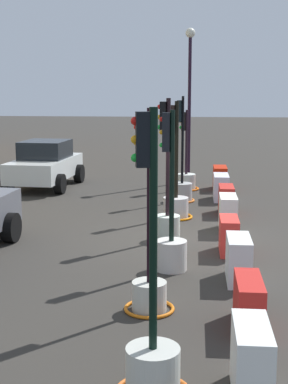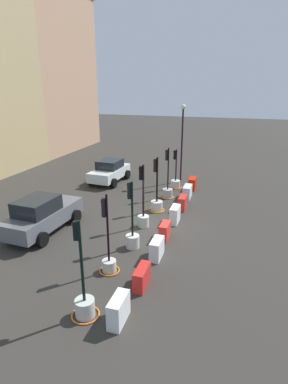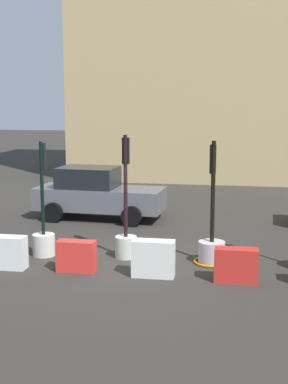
{
  "view_description": "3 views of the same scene",
  "coord_description": "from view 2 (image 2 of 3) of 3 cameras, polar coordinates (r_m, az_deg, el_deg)",
  "views": [
    {
      "loc": [
        -13.06,
        -0.38,
        3.54
      ],
      "look_at": [
        -2.12,
        0.74,
        1.52
      ],
      "focal_mm": 52.59,
      "sensor_mm": 36.0,
      "label": 1
    },
    {
      "loc": [
        -14.29,
        -4.15,
        7.05
      ],
      "look_at": [
        0.52,
        0.54,
        1.7
      ],
      "focal_mm": 29.14,
      "sensor_mm": 36.0,
      "label": 2
    },
    {
      "loc": [
        2.96,
        -13.58,
        4.24
      ],
      "look_at": [
        0.45,
        0.19,
        1.86
      ],
      "focal_mm": 50.71,
      "sensor_mm": 36.0,
      "label": 3
    }
  ],
  "objects": [
    {
      "name": "ground_plane",
      "position": [
        16.47,
        1.26,
        -6.34
      ],
      "size": [
        120.0,
        120.0,
        0.0
      ],
      "primitive_type": "plane",
      "color": "#322F2A"
    },
    {
      "name": "traffic_light_0",
      "position": [
        10.67,
        -10.86,
        -19.18
      ],
      "size": [
        0.93,
        0.93,
        3.35
      ],
      "color": "beige",
      "rests_on": "ground_plane"
    },
    {
      "name": "traffic_light_1",
      "position": [
        12.63,
        -6.48,
        -12.04
      ],
      "size": [
        0.83,
        0.83,
        3.26
      ],
      "color": "beige",
      "rests_on": "ground_plane"
    },
    {
      "name": "traffic_light_2",
      "position": [
        14.24,
        -2.14,
        -7.96
      ],
      "size": [
        0.62,
        0.62,
        3.15
      ],
      "color": "silver",
      "rests_on": "ground_plane"
    },
    {
      "name": "traffic_light_3",
      "position": [
        16.21,
        -0.16,
        -4.07
      ],
      "size": [
        0.59,
        0.59,
        3.34
      ],
      "color": "silver",
      "rests_on": "ground_plane"
    },
    {
      "name": "traffic_light_4",
      "position": [
        18.33,
        2.33,
        -1.96
      ],
      "size": [
        0.95,
        0.95,
        3.22
      ],
      "color": "beige",
      "rests_on": "ground_plane"
    },
    {
      "name": "traffic_light_5",
      "position": [
        20.48,
        4.32,
        0.31
      ],
      "size": [
        0.83,
        0.83,
        3.32
      ],
      "color": "#A9ABA9",
      "rests_on": "ground_plane"
    },
    {
      "name": "traffic_light_6",
      "position": [
        22.5,
        5.78,
        1.84
      ],
      "size": [
        0.93,
        0.93,
        2.82
      ],
      "color": "silver",
      "rests_on": "ground_plane"
    },
    {
      "name": "construction_barrier_0",
      "position": [
        10.36,
        -4.67,
        -20.7
      ],
      "size": [
        1.03,
        0.43,
        0.88
      ],
      "color": "silver",
      "rests_on": "ground_plane"
    },
    {
      "name": "construction_barrier_1",
      "position": [
        11.83,
        -0.38,
        -15.3
      ],
      "size": [
        1.12,
        0.4,
        0.77
      ],
      "color": "red",
      "rests_on": "ground_plane"
    },
    {
      "name": "construction_barrier_2",
      "position": [
        13.54,
        2.34,
        -10.34
      ],
      "size": [
        1.04,
        0.44,
        0.84
      ],
      "color": "white",
      "rests_on": "ground_plane"
    },
    {
      "name": "construction_barrier_3",
      "position": [
        15.15,
        3.84,
        -7.12
      ],
      "size": [
        0.97,
        0.4,
        0.78
      ],
      "color": "red",
      "rests_on": "ground_plane"
    },
    {
      "name": "construction_barrier_4",
      "position": [
        16.86,
        5.68,
        -4.14
      ],
      "size": [
        1.03,
        0.43,
        0.9
      ],
      "color": "white",
      "rests_on": "ground_plane"
    },
    {
      "name": "construction_barrier_5",
      "position": [
        18.67,
        7.08,
        -1.99
      ],
      "size": [
        1.03,
        0.42,
        0.81
      ],
      "color": "red",
      "rests_on": "ground_plane"
    },
    {
      "name": "construction_barrier_6",
      "position": [
        20.6,
        7.93,
        0.02
      ],
      "size": [
        1.16,
        0.48,
        0.83
      ],
      "color": "silver",
      "rests_on": "ground_plane"
    },
    {
      "name": "construction_barrier_7",
      "position": [
        22.42,
        8.86,
        1.55
      ],
      "size": [
        1.11,
        0.48,
        0.82
      ],
      "color": "red",
      "rests_on": "ground_plane"
    },
    {
      "name": "car_grey_saloon",
      "position": [
        16.41,
        -18.11,
        -3.96
      ],
      "size": [
        4.68,
        2.32,
        1.87
      ],
      "color": "#5B5D65",
      "rests_on": "ground_plane"
    },
    {
      "name": "car_white_van",
      "position": [
        23.9,
        -6.32,
        3.84
      ],
      "size": [
        4.04,
        2.32,
        1.69
      ],
      "color": "silver",
      "rests_on": "ground_plane"
    },
    {
      "name": "building_corner_block",
      "position": [
        37.6,
        -18.82,
        20.32
      ],
      "size": [
        13.28,
        8.01,
        16.99
      ],
      "color": "tan",
      "rests_on": "ground_plane"
    },
    {
      "name": "street_lamp_post",
      "position": [
        23.33,
        7.02,
        10.73
      ],
      "size": [
        0.36,
        0.36,
        5.76
      ],
      "color": "black",
      "rests_on": "ground_plane"
    }
  ]
}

